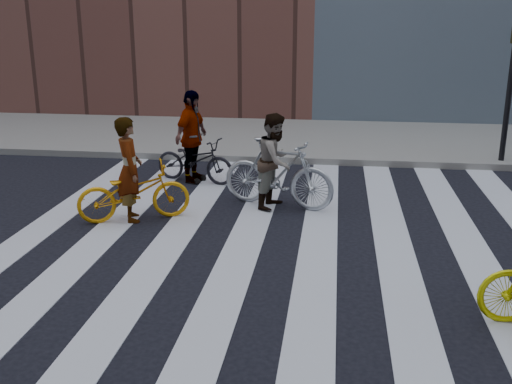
% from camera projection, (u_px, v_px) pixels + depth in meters
% --- Properties ---
extents(ground, '(100.00, 100.00, 0.00)m').
position_uv_depth(ground, '(280.00, 248.00, 8.76)').
color(ground, black).
rests_on(ground, ground).
extents(sidewalk_far, '(100.00, 5.00, 0.15)m').
position_uv_depth(sidewalk_far, '(307.00, 139.00, 15.85)').
color(sidewalk_far, slate).
rests_on(sidewalk_far, ground).
extents(zebra_crosswalk, '(8.25, 10.00, 0.01)m').
position_uv_depth(zebra_crosswalk, '(280.00, 247.00, 8.76)').
color(zebra_crosswalk, silver).
rests_on(zebra_crosswalk, ground).
extents(bike_yellow_left, '(1.93, 1.33, 0.96)m').
position_uv_depth(bike_yellow_left, '(134.00, 192.00, 9.79)').
color(bike_yellow_left, orange).
rests_on(bike_yellow_left, ground).
extents(bike_silver_mid, '(2.11, 1.11, 1.22)m').
position_uv_depth(bike_silver_mid, '(278.00, 173.00, 10.42)').
color(bike_silver_mid, '#B4B9BF').
rests_on(bike_silver_mid, ground).
extents(bike_dark_rear, '(1.81, 1.06, 0.90)m').
position_uv_depth(bike_dark_rear, '(195.00, 160.00, 12.01)').
color(bike_dark_rear, black).
rests_on(bike_dark_rear, ground).
extents(rider_left, '(0.63, 0.74, 1.72)m').
position_uv_depth(rider_left, '(129.00, 170.00, 9.68)').
color(rider_left, slate).
rests_on(rider_left, ground).
extents(rider_mid, '(0.83, 0.95, 1.66)m').
position_uv_depth(rider_mid, '(275.00, 161.00, 10.36)').
color(rider_mid, slate).
rests_on(rider_mid, ground).
extents(rider_rear, '(0.74, 1.17, 1.85)m').
position_uv_depth(rider_rear, '(192.00, 137.00, 11.88)').
color(rider_rear, slate).
rests_on(rider_rear, ground).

